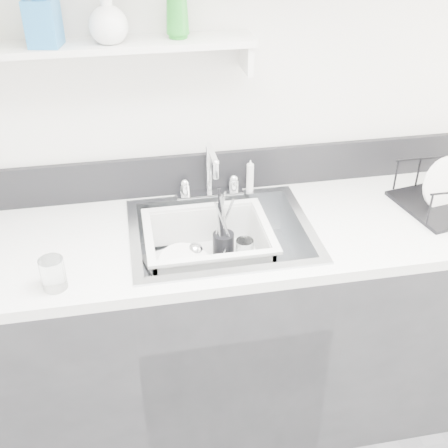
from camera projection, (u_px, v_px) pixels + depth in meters
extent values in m
cube|color=silver|center=(206.00, 98.00, 2.02)|extent=(3.50, 0.02, 2.60)
cube|color=#27272A|center=(222.00, 332.00, 2.23)|extent=(3.20, 0.62, 0.88)
cube|color=white|center=(221.00, 236.00, 1.98)|extent=(3.20, 0.62, 0.04)
cube|color=black|center=(207.00, 172.00, 2.18)|extent=(3.20, 0.02, 0.16)
cube|color=silver|center=(210.00, 194.00, 2.18)|extent=(0.26, 0.06, 0.02)
cylinder|color=silver|center=(185.00, 190.00, 2.15)|extent=(0.04, 0.04, 0.05)
cylinder|color=silver|center=(234.00, 185.00, 2.18)|extent=(0.04, 0.04, 0.05)
cylinder|color=silver|center=(209.00, 170.00, 2.12)|extent=(0.02, 0.02, 0.20)
cylinder|color=silver|center=(212.00, 154.00, 2.00)|extent=(0.02, 0.15, 0.02)
cylinder|color=silver|center=(250.00, 176.00, 2.17)|extent=(0.03, 0.03, 0.14)
cube|color=silver|center=(100.00, 46.00, 1.78)|extent=(1.00, 0.16, 0.02)
cube|color=silver|center=(247.00, 57.00, 1.89)|extent=(0.02, 0.14, 0.10)
cylinder|color=white|center=(189.00, 275.00, 1.99)|extent=(0.22, 0.22, 0.01)
cylinder|color=white|center=(190.00, 271.00, 1.99)|extent=(0.21, 0.21, 0.01)
cylinder|color=white|center=(186.00, 266.00, 1.97)|extent=(0.24, 0.23, 0.09)
cylinder|color=black|center=(223.00, 245.00, 2.08)|extent=(0.08, 0.08, 0.10)
cylinder|color=silver|center=(220.00, 224.00, 2.04)|extent=(0.01, 0.05, 0.20)
cylinder|color=silver|center=(228.00, 228.00, 2.03)|extent=(0.02, 0.04, 0.18)
cylinder|color=black|center=(220.00, 220.00, 2.02)|extent=(0.01, 0.06, 0.22)
cylinder|color=white|center=(245.00, 251.00, 2.05)|extent=(0.07, 0.07, 0.09)
cylinder|color=white|center=(53.00, 274.00, 1.68)|extent=(0.09, 0.09, 0.10)
imported|color=white|center=(249.00, 266.00, 2.02)|extent=(0.14, 0.14, 0.04)
imported|color=#2674B4|center=(41.00, 11.00, 1.68)|extent=(0.11, 0.11, 0.21)
imported|color=white|center=(108.00, 17.00, 1.73)|extent=(0.13, 0.13, 0.16)
imported|color=#1E8923|center=(177.00, 6.00, 1.77)|extent=(0.08, 0.08, 0.20)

